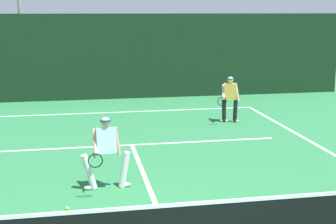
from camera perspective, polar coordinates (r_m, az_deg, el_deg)
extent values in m
cube|color=white|center=(17.60, -5.89, -0.02)|extent=(10.06, 0.10, 0.01)
cube|color=white|center=(13.30, -4.33, -3.93)|extent=(8.20, 0.10, 0.01)
cube|color=white|center=(10.14, -2.25, -9.04)|extent=(0.10, 6.40, 0.01)
cube|color=white|center=(6.85, 1.59, -10.96)|extent=(10.85, 0.03, 0.05)
cylinder|color=silver|center=(10.12, -5.22, -6.83)|extent=(0.27, 0.15, 0.78)
cylinder|color=silver|center=(10.06, -9.37, -7.07)|extent=(0.33, 0.15, 0.78)
ellipsoid|color=white|center=(10.23, -5.18, -8.62)|extent=(0.26, 0.12, 0.09)
ellipsoid|color=white|center=(10.17, -9.31, -8.87)|extent=(0.26, 0.12, 0.09)
cube|color=#9EDBEA|center=(9.89, -7.39, -3.37)|extent=(0.41, 0.34, 0.57)
cylinder|color=tan|center=(9.92, -6.12, -3.44)|extent=(0.17, 0.10, 0.59)
cylinder|color=tan|center=(9.88, -8.66, -3.57)|extent=(0.11, 0.46, 0.50)
sphere|color=tan|center=(9.80, -7.45, -1.19)|extent=(0.21, 0.21, 0.21)
cylinder|color=#19478C|center=(9.79, -7.45, -0.98)|extent=(0.23, 0.23, 0.04)
cylinder|color=black|center=(9.69, -8.80, -5.15)|extent=(0.04, 0.26, 0.03)
torus|color=black|center=(9.37, -8.64, -5.75)|extent=(0.29, 0.04, 0.29)
cylinder|color=black|center=(16.04, 8.02, 0.14)|extent=(0.19, 0.17, 0.77)
cylinder|color=black|center=(16.03, 6.69, 0.17)|extent=(0.20, 0.18, 0.77)
ellipsoid|color=white|center=(16.11, 7.98, -1.04)|extent=(0.28, 0.18, 0.09)
ellipsoid|color=white|center=(16.10, 6.66, -1.01)|extent=(0.28, 0.18, 0.09)
cube|color=#E5B24C|center=(15.91, 7.41, 2.45)|extent=(0.44, 0.33, 0.54)
cylinder|color=beige|center=(15.93, 8.20, 2.34)|extent=(0.21, 0.14, 0.59)
cylinder|color=beige|center=(15.91, 6.62, 2.38)|extent=(0.22, 0.49, 0.47)
sphere|color=beige|center=(15.85, 7.45, 3.83)|extent=(0.21, 0.21, 0.21)
cylinder|color=#19478C|center=(15.85, 7.45, 3.96)|extent=(0.27, 0.27, 0.04)
cylinder|color=black|center=(15.70, 6.43, 1.49)|extent=(0.10, 0.26, 0.03)
torus|color=black|center=(15.37, 6.45, 1.27)|extent=(0.29, 0.10, 0.29)
sphere|color=#D1E033|center=(9.27, -11.88, -11.15)|extent=(0.07, 0.07, 0.07)
cube|color=black|center=(20.11, -6.66, 6.54)|extent=(20.23, 0.12, 3.53)
cylinder|color=#9EA39E|center=(21.44, -17.26, 12.04)|extent=(0.18, 0.18, 7.73)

